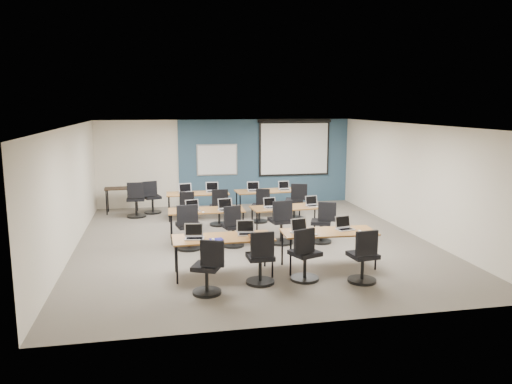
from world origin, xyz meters
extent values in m
cube|color=#6B6354|center=(0.00, 0.00, 0.00)|extent=(8.00, 9.00, 0.02)
cube|color=white|center=(0.00, 0.00, 2.70)|extent=(8.00, 9.00, 0.02)
cube|color=beige|center=(0.00, 4.50, 1.35)|extent=(8.00, 0.04, 2.70)
cube|color=beige|center=(0.00, -4.50, 1.35)|extent=(8.00, 0.04, 2.70)
cube|color=beige|center=(-4.00, 0.00, 1.35)|extent=(0.04, 9.00, 2.70)
cube|color=beige|center=(4.00, 0.00, 1.35)|extent=(0.04, 9.00, 2.70)
cube|color=#3D5977|center=(1.25, 4.47, 1.35)|extent=(5.50, 0.04, 2.70)
cube|color=#A9ABB0|center=(-0.30, 4.43, 1.45)|extent=(1.28, 0.02, 0.98)
cube|color=white|center=(-0.30, 4.42, 1.45)|extent=(1.20, 0.02, 0.90)
cube|color=black|center=(2.20, 4.41, 1.80)|extent=(2.32, 0.03, 1.82)
cube|color=white|center=(2.20, 4.40, 1.76)|extent=(2.20, 0.02, 1.62)
cylinder|color=black|center=(2.20, 4.40, 2.64)|extent=(2.40, 0.10, 0.10)
cube|color=brown|center=(-0.99, -2.14, 0.71)|extent=(1.86, 0.77, 0.03)
cylinder|color=black|center=(-1.86, -2.47, 0.35)|extent=(0.04, 0.04, 0.70)
cylinder|color=black|center=(-0.12, -2.47, 0.35)|extent=(0.04, 0.04, 0.70)
cylinder|color=black|center=(-1.86, -1.82, 0.35)|extent=(0.04, 0.04, 0.70)
cylinder|color=black|center=(-0.12, -1.82, 0.35)|extent=(0.04, 0.04, 0.70)
cube|color=#9E6A2E|center=(1.09, -2.11, 0.71)|extent=(1.82, 0.76, 0.03)
cylinder|color=black|center=(0.24, -2.43, 0.35)|extent=(0.04, 0.04, 0.70)
cylinder|color=black|center=(1.94, -2.43, 0.35)|extent=(0.04, 0.04, 0.70)
cylinder|color=black|center=(0.24, -1.80, 0.35)|extent=(0.04, 0.04, 0.70)
cylinder|color=black|center=(1.94, -1.80, 0.35)|extent=(0.04, 0.04, 0.70)
cube|color=brown|center=(-1.05, 0.37, 0.71)|extent=(1.76, 0.74, 0.03)
cylinder|color=black|center=(-1.87, 0.07, 0.35)|extent=(0.04, 0.04, 0.70)
cylinder|color=black|center=(-0.23, 0.07, 0.35)|extent=(0.04, 0.04, 0.70)
cylinder|color=black|center=(-1.87, 0.68, 0.35)|extent=(0.04, 0.04, 0.70)
cylinder|color=black|center=(-0.23, 0.68, 0.35)|extent=(0.04, 0.04, 0.70)
cube|color=olive|center=(0.89, 0.32, 0.71)|extent=(1.72, 0.72, 0.03)
cylinder|color=black|center=(0.09, 0.02, 0.35)|extent=(0.04, 0.04, 0.70)
cylinder|color=black|center=(1.69, 0.02, 0.35)|extent=(0.04, 0.04, 0.70)
cylinder|color=black|center=(0.09, 0.62, 0.35)|extent=(0.04, 0.04, 0.70)
cylinder|color=black|center=(1.69, 0.62, 0.35)|extent=(0.04, 0.04, 0.70)
cube|color=#9D6B36|center=(-1.06, 2.67, 0.71)|extent=(1.72, 0.72, 0.03)
cylinder|color=black|center=(-1.86, 2.38, 0.35)|extent=(0.04, 0.04, 0.70)
cylinder|color=black|center=(-0.26, 2.38, 0.35)|extent=(0.04, 0.04, 0.70)
cylinder|color=black|center=(-1.86, 2.97, 0.35)|extent=(0.04, 0.04, 0.70)
cylinder|color=black|center=(-0.26, 2.97, 0.35)|extent=(0.04, 0.04, 0.70)
cube|color=#A46C40|center=(0.95, 2.69, 0.71)|extent=(1.84, 0.77, 0.03)
cylinder|color=black|center=(0.09, 2.37, 0.35)|extent=(0.04, 0.04, 0.70)
cylinder|color=black|center=(1.81, 2.37, 0.35)|extent=(0.04, 0.04, 0.70)
cylinder|color=black|center=(0.09, 3.01, 0.35)|extent=(0.04, 0.04, 0.70)
cylinder|color=black|center=(1.81, 3.01, 0.35)|extent=(0.04, 0.04, 0.70)
cube|color=#AAAAAB|center=(-1.52, -2.18, 0.74)|extent=(0.35, 0.25, 0.02)
cube|color=black|center=(-1.52, -2.20, 0.75)|extent=(0.29, 0.15, 0.00)
cube|color=#AAAAAB|center=(-1.52, -2.04, 0.87)|extent=(0.35, 0.06, 0.24)
cube|color=black|center=(-1.52, -2.05, 0.87)|extent=(0.30, 0.05, 0.20)
ellipsoid|color=white|center=(-1.19, -2.30, 0.74)|extent=(0.09, 0.11, 0.03)
cylinder|color=black|center=(-1.39, -3.04, 0.03)|extent=(0.49, 0.49, 0.05)
cylinder|color=black|center=(-1.39, -3.04, 0.22)|extent=(0.06, 0.06, 0.44)
cube|color=black|center=(-1.39, -3.04, 0.48)|extent=(0.44, 0.44, 0.08)
cube|color=black|center=(-1.31, -3.22, 0.76)|extent=(0.40, 0.06, 0.44)
cube|color=#BBBBBE|center=(-0.53, -2.08, 0.74)|extent=(0.34, 0.24, 0.02)
cube|color=black|center=(-0.53, -2.10, 0.75)|extent=(0.28, 0.14, 0.00)
cube|color=#BBBBBE|center=(-0.53, -1.94, 0.87)|extent=(0.34, 0.06, 0.23)
cube|color=black|center=(-0.53, -1.95, 0.87)|extent=(0.30, 0.04, 0.19)
ellipsoid|color=white|center=(-0.38, -2.27, 0.74)|extent=(0.08, 0.10, 0.03)
cylinder|color=black|center=(-0.40, -2.72, 0.03)|extent=(0.51, 0.51, 0.05)
cylinder|color=black|center=(-0.40, -2.72, 0.23)|extent=(0.06, 0.06, 0.45)
cube|color=black|center=(-0.40, -2.72, 0.49)|extent=(0.45, 0.45, 0.08)
cube|color=black|center=(-0.41, -2.93, 0.77)|extent=(0.41, 0.06, 0.44)
cube|color=#ADACB6|center=(0.51, -2.16, 0.74)|extent=(0.35, 0.25, 0.02)
cube|color=black|center=(0.51, -2.18, 0.75)|extent=(0.29, 0.15, 0.00)
cube|color=#ADACB6|center=(0.51, -2.02, 0.87)|extent=(0.35, 0.06, 0.24)
cube|color=black|center=(0.51, -2.03, 0.87)|extent=(0.30, 0.05, 0.20)
ellipsoid|color=white|center=(0.75, -2.35, 0.74)|extent=(0.07, 0.10, 0.04)
cylinder|color=black|center=(0.43, -2.71, 0.03)|extent=(0.53, 0.53, 0.05)
cylinder|color=black|center=(0.43, -2.71, 0.23)|extent=(0.06, 0.06, 0.47)
cube|color=black|center=(0.43, -2.71, 0.51)|extent=(0.47, 0.47, 0.08)
cube|color=black|center=(0.35, -2.91, 0.79)|extent=(0.42, 0.06, 0.44)
cube|color=#B9BAC6|center=(1.44, -2.08, 0.74)|extent=(0.34, 0.25, 0.02)
cube|color=black|center=(1.44, -2.10, 0.75)|extent=(0.29, 0.14, 0.00)
cube|color=#B9BAC6|center=(1.44, -1.95, 0.87)|extent=(0.34, 0.06, 0.23)
cube|color=black|center=(1.44, -1.96, 0.87)|extent=(0.30, 0.04, 0.19)
ellipsoid|color=white|center=(1.67, -2.25, 0.74)|extent=(0.07, 0.10, 0.03)
cylinder|color=black|center=(1.42, -3.01, 0.03)|extent=(0.52, 0.52, 0.05)
cylinder|color=black|center=(1.42, -3.01, 0.23)|extent=(0.06, 0.06, 0.46)
cube|color=black|center=(1.42, -3.01, 0.50)|extent=(0.46, 0.46, 0.08)
cube|color=black|center=(1.39, -3.21, 0.78)|extent=(0.42, 0.06, 0.44)
cube|color=#B1B1C0|center=(-1.38, 0.27, 0.74)|extent=(0.33, 0.24, 0.02)
cube|color=black|center=(-1.38, 0.25, 0.75)|extent=(0.28, 0.14, 0.00)
cube|color=#B1B1C0|center=(-1.38, 0.40, 0.87)|extent=(0.33, 0.06, 0.23)
cube|color=black|center=(-1.38, 0.39, 0.87)|extent=(0.29, 0.04, 0.19)
ellipsoid|color=white|center=(-1.15, 0.05, 0.74)|extent=(0.06, 0.10, 0.03)
cylinder|color=black|center=(-1.51, -0.31, 0.03)|extent=(0.57, 0.57, 0.05)
cylinder|color=black|center=(-1.51, -0.31, 0.25)|extent=(0.06, 0.06, 0.50)
cube|color=black|center=(-1.51, -0.31, 0.54)|extent=(0.50, 0.50, 0.08)
cube|color=black|center=(-1.55, -0.53, 0.82)|extent=(0.46, 0.06, 0.44)
cube|color=#A5A5AD|center=(-0.61, 0.20, 0.74)|extent=(0.35, 0.25, 0.02)
cube|color=black|center=(-0.61, 0.18, 0.75)|extent=(0.29, 0.15, 0.00)
cube|color=#A5A5AD|center=(-0.61, 0.33, 0.87)|extent=(0.35, 0.06, 0.24)
cube|color=black|center=(-0.61, 0.32, 0.87)|extent=(0.30, 0.05, 0.20)
ellipsoid|color=white|center=(-0.32, 0.05, 0.74)|extent=(0.08, 0.11, 0.04)
cylinder|color=black|center=(-0.51, -0.29, 0.03)|extent=(0.48, 0.48, 0.05)
cylinder|color=black|center=(-0.51, -0.29, 0.21)|extent=(0.06, 0.06, 0.43)
cube|color=black|center=(-0.51, -0.29, 0.47)|extent=(0.43, 0.43, 0.08)
cube|color=black|center=(-0.56, -0.48, 0.75)|extent=(0.39, 0.06, 0.44)
cube|color=#B6B7BC|center=(0.47, 0.24, 0.74)|extent=(0.31, 0.22, 0.02)
cube|color=black|center=(0.47, 0.22, 0.75)|extent=(0.26, 0.13, 0.00)
cube|color=#B6B7BC|center=(0.47, 0.36, 0.86)|extent=(0.31, 0.06, 0.21)
cube|color=black|center=(0.47, 0.36, 0.86)|extent=(0.27, 0.04, 0.17)
ellipsoid|color=white|center=(0.81, 0.10, 0.74)|extent=(0.08, 0.11, 0.03)
cylinder|color=black|center=(0.60, -0.26, 0.03)|extent=(0.57, 0.57, 0.05)
cylinder|color=black|center=(0.60, -0.26, 0.25)|extent=(0.06, 0.06, 0.50)
cube|color=black|center=(0.60, -0.26, 0.54)|extent=(0.50, 0.50, 0.08)
cube|color=black|center=(0.57, -0.49, 0.82)|extent=(0.46, 0.06, 0.44)
cube|color=silver|center=(1.52, 0.25, 0.74)|extent=(0.32, 0.23, 0.02)
cube|color=black|center=(1.52, 0.23, 0.75)|extent=(0.27, 0.13, 0.00)
cube|color=silver|center=(1.52, 0.38, 0.86)|extent=(0.32, 0.06, 0.22)
cube|color=black|center=(1.52, 0.37, 0.86)|extent=(0.28, 0.04, 0.18)
ellipsoid|color=white|center=(1.58, 0.15, 0.74)|extent=(0.07, 0.10, 0.03)
cylinder|color=black|center=(1.52, -0.37, 0.03)|extent=(0.50, 0.50, 0.05)
cylinder|color=black|center=(1.52, -0.37, 0.22)|extent=(0.06, 0.06, 0.45)
cube|color=black|center=(1.52, -0.37, 0.49)|extent=(0.45, 0.45, 0.08)
cube|color=black|center=(1.59, -0.56, 0.77)|extent=(0.41, 0.06, 0.44)
cube|color=#BABABA|center=(-1.40, 2.60, 0.74)|extent=(0.36, 0.26, 0.02)
cube|color=black|center=(-1.40, 2.58, 0.75)|extent=(0.30, 0.15, 0.00)
cube|color=#BABABA|center=(-1.40, 2.74, 0.88)|extent=(0.36, 0.07, 0.25)
cube|color=black|center=(-1.40, 2.73, 0.88)|extent=(0.31, 0.05, 0.20)
ellipsoid|color=white|center=(-1.21, 2.58, 0.74)|extent=(0.08, 0.11, 0.04)
cylinder|color=black|center=(-1.45, 1.83, 0.03)|extent=(0.46, 0.46, 0.05)
cylinder|color=black|center=(-1.45, 1.83, 0.20)|extent=(0.06, 0.06, 0.41)
cube|color=black|center=(-1.45, 1.83, 0.45)|extent=(0.41, 0.41, 0.08)
cube|color=black|center=(-1.42, 1.65, 0.73)|extent=(0.37, 0.06, 0.44)
cube|color=#B7B7C4|center=(-0.64, 2.72, 0.74)|extent=(0.35, 0.26, 0.02)
cube|color=black|center=(-0.64, 2.70, 0.75)|extent=(0.30, 0.15, 0.00)
cube|color=#B7B7C4|center=(-0.64, 2.86, 0.87)|extent=(0.35, 0.06, 0.24)
cube|color=black|center=(-0.64, 2.85, 0.87)|extent=(0.31, 0.05, 0.20)
ellipsoid|color=white|center=(-0.32, 2.58, 0.74)|extent=(0.07, 0.11, 0.04)
cylinder|color=black|center=(-0.58, 1.77, 0.03)|extent=(0.51, 0.51, 0.05)
cylinder|color=black|center=(-0.58, 1.77, 0.23)|extent=(0.06, 0.06, 0.45)
cube|color=black|center=(-0.58, 1.77, 0.49)|extent=(0.45, 0.45, 0.08)
cube|color=black|center=(-0.58, 1.56, 0.77)|extent=(0.42, 0.06, 0.44)
cube|color=#B5B5B5|center=(0.53, 2.61, 0.74)|extent=(0.34, 0.25, 0.02)
cube|color=black|center=(0.53, 2.59, 0.75)|extent=(0.29, 0.15, 0.00)
cube|color=#B5B5B5|center=(0.53, 2.75, 0.87)|extent=(0.34, 0.06, 0.24)
cube|color=black|center=(0.53, 2.74, 0.87)|extent=(0.30, 0.04, 0.19)
ellipsoid|color=white|center=(0.72, 2.55, 0.74)|extent=(0.07, 0.10, 0.03)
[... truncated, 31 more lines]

